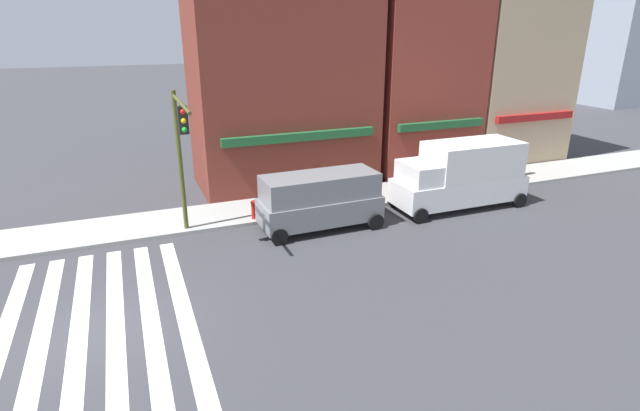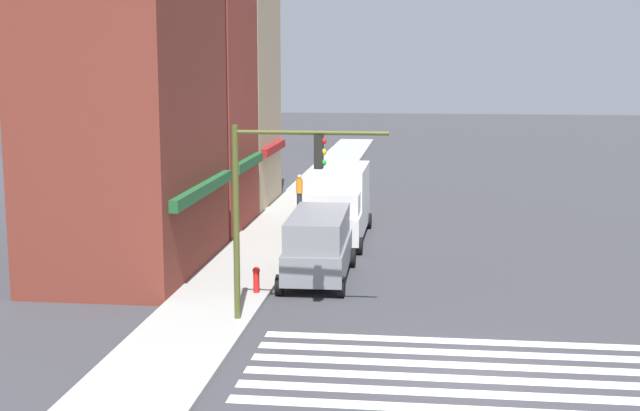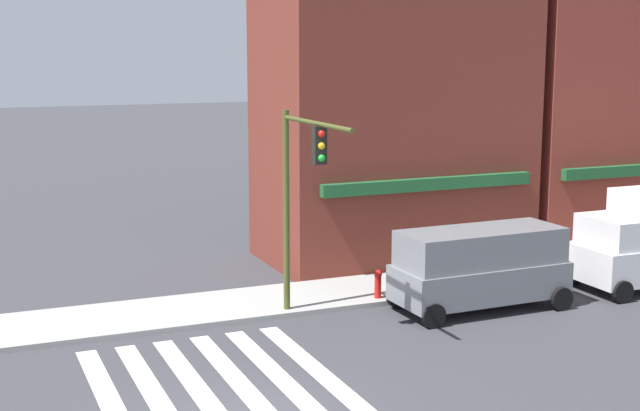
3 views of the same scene
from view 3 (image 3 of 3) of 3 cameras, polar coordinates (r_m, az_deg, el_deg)
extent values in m
cube|color=#9E9E99|center=(25.36, -10.09, -6.86)|extent=(120.00, 3.00, 0.15)
cube|color=silver|center=(19.02, -0.57, -12.82)|extent=(0.49, 10.80, 0.01)
cube|color=silver|center=(19.38, 2.11, -12.38)|extent=(0.49, 10.80, 0.01)
cube|color=maroon|center=(31.24, 4.76, 10.94)|extent=(8.99, 5.00, 15.75)
cube|color=#1E592D|center=(29.25, 7.01, 1.37)|extent=(7.64, 0.30, 0.40)
cube|color=maroon|center=(35.63, 16.30, 8.71)|extent=(6.10, 5.00, 13.57)
cube|color=#1E592D|center=(33.89, 18.79, 2.10)|extent=(5.19, 0.30, 0.40)
cylinder|color=#474C1E|center=(24.59, -2.17, -0.54)|extent=(0.18, 0.18, 5.74)
cylinder|color=#474C1E|center=(22.24, -0.25, 5.28)|extent=(0.12, 4.30, 0.12)
cube|color=black|center=(22.10, -0.04, 3.88)|extent=(0.32, 0.24, 0.95)
sphere|color=red|center=(21.95, 0.10, 4.61)|extent=(0.18, 0.18, 0.18)
sphere|color=#EAAD14|center=(21.98, 0.10, 3.83)|extent=(0.18, 0.18, 0.18)
sphere|color=green|center=(22.01, 0.10, 3.05)|extent=(0.18, 0.18, 0.18)
cube|color=slate|center=(25.88, 10.20, -4.76)|extent=(5.04, 2.11, 1.00)
cube|color=slate|center=(25.65, 10.27, -2.60)|extent=(4.79, 1.94, 1.00)
cylinder|color=black|center=(25.82, 5.03, -5.82)|extent=(0.68, 0.22, 0.68)
cylinder|color=black|center=(24.14, 7.25, -7.00)|extent=(0.68, 0.22, 0.68)
cylinder|color=black|center=(27.96, 12.66, -4.79)|extent=(0.68, 0.22, 0.68)
cylinder|color=black|center=(26.42, 15.18, -5.77)|extent=(0.68, 0.22, 0.68)
cube|color=white|center=(28.57, 18.56, -1.56)|extent=(1.74, 2.09, 0.90)
cylinder|color=black|center=(29.28, 15.92, -4.26)|extent=(0.68, 0.22, 0.68)
cylinder|color=black|center=(27.66, 18.77, -5.25)|extent=(0.68, 0.22, 0.68)
cylinder|color=red|center=(26.24, 3.73, -5.23)|extent=(0.20, 0.20, 0.65)
sphere|color=red|center=(26.14, 3.73, -4.39)|extent=(0.24, 0.24, 0.24)
camera|label=1|loc=(7.23, 44.22, 12.53)|focal=28.00mm
camera|label=2|loc=(23.43, -65.84, 4.67)|focal=50.00mm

